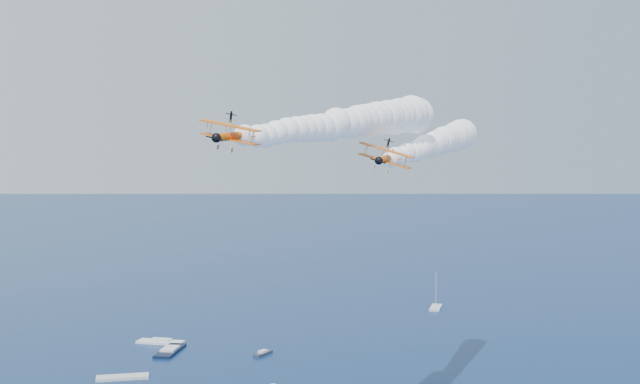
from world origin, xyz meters
TOP-DOWN VIEW (x-y plane):
  - biplane_lead at (14.58, 38.71)m, footprint 12.49×13.16m
  - biplane_trail at (-21.23, 20.28)m, footprint 10.38×11.21m
  - smoke_trail_lead at (40.67, 58.75)m, footprint 69.40×67.38m
  - smoke_trail_trail at (6.71, 37.66)m, footprint 69.23×63.07m

SIDE VIEW (x-z plane):
  - biplane_lead at x=14.58m, z-range 50.45..58.74m
  - smoke_trail_lead at x=40.67m, z-range 51.17..63.08m
  - biplane_trail at x=-21.23m, z-range 54.38..61.02m
  - smoke_trail_trail at x=6.71m, z-range 54.28..66.18m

